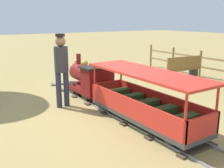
{
  "coord_description": "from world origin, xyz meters",
  "views": [
    {
      "loc": [
        -3.05,
        -4.54,
        1.93
      ],
      "look_at": [
        0.0,
        0.08,
        0.55
      ],
      "focal_mm": 42.28,
      "sensor_mm": 36.0,
      "label": 1
    }
  ],
  "objects_px": {
    "passenger_car": "(145,103)",
    "conductor_person": "(61,65)",
    "park_bench": "(181,69)",
    "locomotive": "(90,79)"
  },
  "relations": [
    {
      "from": "conductor_person",
      "to": "park_bench",
      "type": "distance_m",
      "value": 4.03
    },
    {
      "from": "passenger_car",
      "to": "park_bench",
      "type": "xyz_separation_m",
      "value": [
        3.13,
        1.97,
        -0.0
      ]
    },
    {
      "from": "locomotive",
      "to": "conductor_person",
      "type": "distance_m",
      "value": 1.03
    },
    {
      "from": "locomotive",
      "to": "park_bench",
      "type": "relative_size",
      "value": 1.08
    },
    {
      "from": "conductor_person",
      "to": "park_bench",
      "type": "bearing_deg",
      "value": 2.56
    },
    {
      "from": "conductor_person",
      "to": "passenger_car",
      "type": "bearing_deg",
      "value": -64.46
    },
    {
      "from": "conductor_person",
      "to": "locomotive",
      "type": "bearing_deg",
      "value": 19.35
    },
    {
      "from": "passenger_car",
      "to": "locomotive",
      "type": "bearing_deg",
      "value": 90.0
    },
    {
      "from": "passenger_car",
      "to": "conductor_person",
      "type": "bearing_deg",
      "value": 115.54
    },
    {
      "from": "locomotive",
      "to": "park_bench",
      "type": "xyz_separation_m",
      "value": [
        3.13,
        -0.12,
        -0.07
      ]
    }
  ]
}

